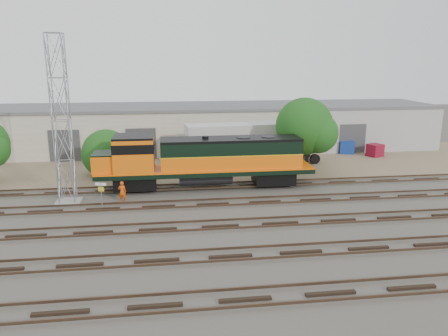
{
  "coord_description": "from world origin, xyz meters",
  "views": [
    {
      "loc": [
        -3.29,
        -29.32,
        10.54
      ],
      "look_at": [
        1.18,
        4.0,
        2.2
      ],
      "focal_mm": 35.0,
      "sensor_mm": 36.0,
      "label": 1
    }
  ],
  "objects": [
    {
      "name": "worker",
      "position": [
        -6.73,
        3.09,
        0.82
      ],
      "size": [
        0.67,
        0.51,
        1.65
      ],
      "primitive_type": "imported",
      "rotation": [
        0.0,
        0.0,
        2.94
      ],
      "color": "#DA4C0C",
      "rests_on": "ground"
    },
    {
      "name": "tree_east",
      "position": [
        9.76,
        9.45,
        4.39
      ],
      "size": [
        5.6,
        5.33,
        7.2
      ],
      "color": "#382619",
      "rests_on": "ground"
    },
    {
      "name": "ground",
      "position": [
        0.0,
        0.0,
        0.0
      ],
      "size": [
        140.0,
        140.0,
        0.0
      ],
      "primitive_type": "plane",
      "color": "#47423A",
      "rests_on": "ground"
    },
    {
      "name": "tracks",
      "position": [
        0.0,
        -3.0,
        0.08
      ],
      "size": [
        80.0,
        20.4,
        0.28
      ],
      "color": "black",
      "rests_on": "ground"
    },
    {
      "name": "locomotive",
      "position": [
        -0.41,
        6.0,
        2.48
      ],
      "size": [
        18.1,
        3.18,
        4.35
      ],
      "color": "black",
      "rests_on": "tracks"
    },
    {
      "name": "dirt_strip",
      "position": [
        0.0,
        15.0,
        0.01
      ],
      "size": [
        80.0,
        16.0,
        0.02
      ],
      "primitive_type": "cube",
      "color": "#726047",
      "rests_on": "ground"
    },
    {
      "name": "semi_trailer",
      "position": [
        6.01,
        13.79,
        2.73
      ],
      "size": [
        14.34,
        4.35,
        4.34
      ],
      "rotation": [
        0.0,
        0.0,
        0.11
      ],
      "color": "#BDBDBD",
      "rests_on": "ground"
    },
    {
      "name": "warehouse",
      "position": [
        0.04,
        22.98,
        2.65
      ],
      "size": [
        58.4,
        10.4,
        5.3
      ],
      "color": "beige",
      "rests_on": "ground"
    },
    {
      "name": "dumpster_blue",
      "position": [
        17.42,
        18.0,
        0.75
      ],
      "size": [
        1.96,
        1.9,
        1.5
      ],
      "primitive_type": "cube",
      "rotation": [
        0.0,
        0.0,
        -0.29
      ],
      "color": "navy",
      "rests_on": "ground"
    },
    {
      "name": "sign_post",
      "position": [
        -8.05,
        1.62,
        1.42
      ],
      "size": [
        0.81,
        0.27,
        2.04
      ],
      "color": "gray",
      "rests_on": "ground"
    },
    {
      "name": "dumpster_red",
      "position": [
        19.89,
        15.94,
        0.7
      ],
      "size": [
        1.93,
        1.88,
        1.4
      ],
      "primitive_type": "cube",
      "rotation": [
        0.0,
        0.0,
        0.41
      ],
      "color": "maroon",
      "rests_on": "ground"
    },
    {
      "name": "tree_mid",
      "position": [
        -8.65,
        11.5,
        1.9
      ],
      "size": [
        4.8,
        4.57,
        4.57
      ],
      "color": "#382619",
      "rests_on": "ground"
    },
    {
      "name": "signal_tower",
      "position": [
        -10.77,
        3.37,
        6.03
      ],
      "size": [
        1.82,
        1.82,
        12.36
      ],
      "rotation": [
        0.0,
        0.0,
        0.04
      ],
      "color": "gray",
      "rests_on": "ground"
    }
  ]
}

